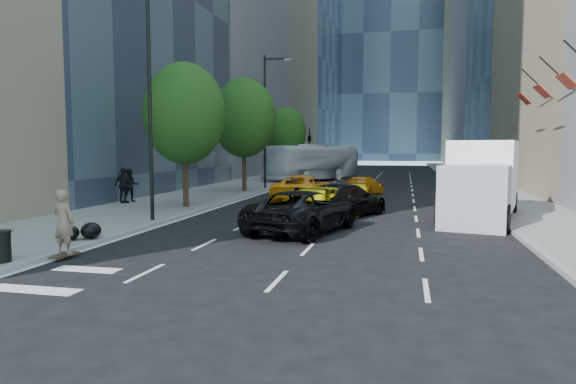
% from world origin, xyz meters
% --- Properties ---
extents(ground, '(160.00, 160.00, 0.00)m').
position_xyz_m(ground, '(0.00, 0.00, 0.00)').
color(ground, black).
rests_on(ground, ground).
extents(sidewalk_left, '(6.00, 120.00, 0.15)m').
position_xyz_m(sidewalk_left, '(-9.00, 30.00, 0.07)').
color(sidewalk_left, slate).
rests_on(sidewalk_left, ground).
extents(sidewalk_right, '(4.00, 120.00, 0.15)m').
position_xyz_m(sidewalk_right, '(10.00, 30.00, 0.07)').
color(sidewalk_right, slate).
rests_on(sidewalk_right, ground).
extents(tower_left_end, '(20.00, 28.00, 60.00)m').
position_xyz_m(tower_left_end, '(-22.00, 92.00, 30.00)').
color(tower_left_end, '#2F394A').
rests_on(tower_left_end, ground).
extents(tower_right_far, '(20.00, 24.00, 50.00)m').
position_xyz_m(tower_right_far, '(22.00, 98.00, 25.00)').
color(tower_right_far, gray).
rests_on(tower_right_far, ground).
extents(lamp_near, '(2.13, 0.22, 10.00)m').
position_xyz_m(lamp_near, '(-6.32, 4.00, 5.81)').
color(lamp_near, black).
rests_on(lamp_near, sidewalk_left).
extents(lamp_far, '(2.13, 0.22, 10.00)m').
position_xyz_m(lamp_far, '(-6.32, 22.00, 5.81)').
color(lamp_far, black).
rests_on(lamp_far, sidewalk_left).
extents(tree_near, '(4.20, 4.20, 7.46)m').
position_xyz_m(tree_near, '(-7.20, 9.00, 4.97)').
color(tree_near, black).
rests_on(tree_near, sidewalk_left).
extents(tree_mid, '(4.50, 4.50, 7.99)m').
position_xyz_m(tree_mid, '(-7.20, 19.00, 5.32)').
color(tree_mid, black).
rests_on(tree_mid, sidewalk_left).
extents(tree_far, '(3.90, 3.90, 6.92)m').
position_xyz_m(tree_far, '(-7.20, 32.00, 4.62)').
color(tree_far, black).
rests_on(tree_far, sidewalk_left).
extents(traffic_signal, '(2.48, 0.53, 5.20)m').
position_xyz_m(traffic_signal, '(-6.40, 40.00, 4.23)').
color(traffic_signal, black).
rests_on(traffic_signal, sidewalk_left).
extents(facade_flags, '(1.85, 13.30, 2.05)m').
position_xyz_m(facade_flags, '(10.64, 10.00, 6.18)').
color(facade_flags, black).
rests_on(facade_flags, ground).
extents(skateboarder, '(0.75, 0.55, 1.90)m').
position_xyz_m(skateboarder, '(-5.60, -3.00, 0.95)').
color(skateboarder, '#7D6B4E').
rests_on(skateboarder, ground).
extents(black_sedan_lincoln, '(4.05, 6.29, 1.61)m').
position_xyz_m(black_sedan_lincoln, '(0.22, 3.24, 0.81)').
color(black_sedan_lincoln, black).
rests_on(black_sedan_lincoln, ground).
extents(black_sedan_mercedes, '(4.19, 5.82, 1.56)m').
position_xyz_m(black_sedan_mercedes, '(1.20, 8.00, 0.78)').
color(black_sedan_mercedes, black).
rests_on(black_sedan_mercedes, ground).
extents(taxi_a, '(3.39, 5.16, 1.63)m').
position_xyz_m(taxi_a, '(0.50, 6.50, 0.82)').
color(taxi_a, yellow).
rests_on(taxi_a, ground).
extents(taxi_b, '(2.20, 4.33, 1.36)m').
position_xyz_m(taxi_b, '(1.20, 10.56, 0.68)').
color(taxi_b, yellow).
rests_on(taxi_b, ground).
extents(taxi_c, '(2.98, 5.93, 1.61)m').
position_xyz_m(taxi_c, '(-2.00, 14.26, 0.80)').
color(taxi_c, orange).
rests_on(taxi_c, ground).
extents(taxi_d, '(2.81, 4.71, 1.28)m').
position_xyz_m(taxi_d, '(1.22, 19.26, 0.64)').
color(taxi_d, orange).
rests_on(taxi_d, ground).
extents(city_bus, '(7.76, 12.88, 3.55)m').
position_xyz_m(city_bus, '(-4.80, 33.76, 1.77)').
color(city_bus, white).
rests_on(city_bus, ground).
extents(box_truck, '(4.29, 7.79, 3.53)m').
position_xyz_m(box_truck, '(7.28, 8.08, 1.80)').
color(box_truck, white).
rests_on(box_truck, ground).
extents(pedestrian_a, '(1.16, 1.11, 1.89)m').
position_xyz_m(pedestrian_a, '(-11.20, 10.41, 1.10)').
color(pedestrian_a, black).
rests_on(pedestrian_a, sidewalk_left).
extents(pedestrian_b, '(1.23, 0.66, 1.99)m').
position_xyz_m(pedestrian_b, '(-11.20, 9.69, 1.15)').
color(pedestrian_b, black).
rests_on(pedestrian_b, sidewalk_left).
extents(trash_can, '(0.54, 0.54, 0.81)m').
position_xyz_m(trash_can, '(-6.60, -4.32, 0.56)').
color(trash_can, black).
rests_on(trash_can, sidewalk_left).
extents(garbage_bags, '(1.12, 1.08, 0.55)m').
position_xyz_m(garbage_bags, '(-6.55, -0.78, 0.41)').
color(garbage_bags, black).
rests_on(garbage_bags, sidewalk_left).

